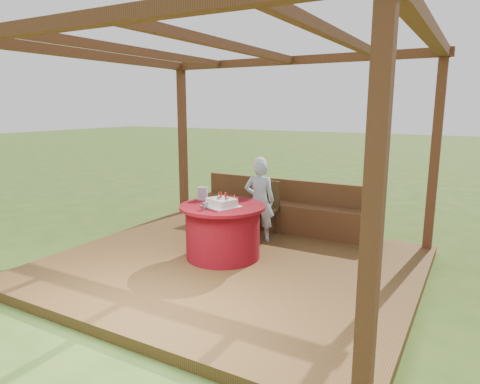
# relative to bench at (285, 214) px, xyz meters

# --- Properties ---
(ground) EXTENTS (60.00, 60.00, 0.00)m
(ground) POSITION_rel_bench_xyz_m (0.00, -1.72, -0.38)
(ground) COLOR #34511B
(ground) RESTS_ON ground
(deck) EXTENTS (4.50, 4.00, 0.12)m
(deck) POSITION_rel_bench_xyz_m (0.00, -1.72, -0.32)
(deck) COLOR brown
(deck) RESTS_ON ground
(pergola) EXTENTS (4.50, 4.00, 2.72)m
(pergola) POSITION_rel_bench_xyz_m (0.00, -1.72, 2.02)
(pergola) COLOR brown
(pergola) RESTS_ON deck
(bench) EXTENTS (3.00, 0.42, 0.80)m
(bench) POSITION_rel_bench_xyz_m (0.00, 0.00, 0.00)
(bench) COLOR brown
(bench) RESTS_ON deck
(table) EXTENTS (1.12, 1.12, 0.71)m
(table) POSITION_rel_bench_xyz_m (-0.19, -1.59, 0.10)
(table) COLOR maroon
(table) RESTS_ON deck
(chair) EXTENTS (0.39, 0.39, 0.83)m
(chair) POSITION_rel_bench_xyz_m (-0.17, -0.35, 0.18)
(chair) COLOR #3E2913
(chair) RESTS_ON deck
(elderly_woman) EXTENTS (0.52, 0.45, 1.25)m
(elderly_woman) POSITION_rel_bench_xyz_m (-0.10, -0.72, 0.37)
(elderly_woman) COLOR #8EB7D3
(elderly_woman) RESTS_ON deck
(birthday_cake) EXTENTS (0.50, 0.50, 0.18)m
(birthday_cake) POSITION_rel_bench_xyz_m (-0.17, -1.65, 0.50)
(birthday_cake) COLOR white
(birthday_cake) RESTS_ON table
(gift_bag) EXTENTS (0.15, 0.13, 0.18)m
(gift_bag) POSITION_rel_bench_xyz_m (-0.60, -1.45, 0.53)
(gift_bag) COLOR #CC84B8
(gift_bag) RESTS_ON table
(drinking_glass) EXTENTS (0.11, 0.11, 0.08)m
(drinking_glass) POSITION_rel_bench_xyz_m (-0.26, -1.90, 0.48)
(drinking_glass) COLOR white
(drinking_glass) RESTS_ON table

